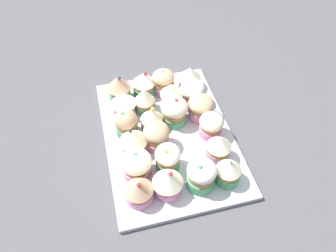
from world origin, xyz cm
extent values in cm
cube|color=#4C4C51|center=(0.00, 0.00, -1.50)|extent=(180.00, 180.00, 3.00)
cube|color=silver|center=(0.00, 0.00, 0.60)|extent=(43.06, 30.60, 1.20)
cylinder|color=#4C9E6B|center=(-15.53, -9.29, 2.50)|extent=(5.35, 5.35, 2.61)
cylinder|color=#AD7F51|center=(-15.53, -9.29, 4.45)|extent=(5.09, 5.09, 1.29)
cone|color=#F4EDC6|center=(-15.53, -9.29, 6.50)|extent=(5.42, 5.42, 2.81)
sphere|color=#4CB266|center=(-15.51, -9.31, 7.81)|extent=(0.65, 0.65, 0.65)
cylinder|color=pink|center=(-9.32, -9.35, 2.59)|extent=(5.55, 5.55, 2.78)
cylinder|color=#AD7F51|center=(-9.32, -9.35, 4.59)|extent=(5.28, 5.28, 1.23)
cone|color=#F4EDC6|center=(-9.32, -9.35, 6.75)|extent=(5.62, 5.62, 3.10)
cylinder|color=pink|center=(-2.41, -9.99, 2.34)|extent=(5.50, 5.50, 2.28)
cylinder|color=#AD7F51|center=(-2.41, -9.99, 3.99)|extent=(4.92, 4.92, 1.03)
ellipsoid|color=#F4EDC6|center=(-2.41, -9.99, 5.65)|extent=(5.81, 5.81, 3.79)
sphere|color=#EAD64C|center=(-1.84, -10.12, 7.44)|extent=(0.67, 0.67, 0.67)
cylinder|color=pink|center=(3.63, -9.27, 2.51)|extent=(5.76, 5.76, 2.62)
cylinder|color=#AD7F51|center=(3.63, -9.27, 4.37)|extent=(5.38, 5.38, 1.09)
ellipsoid|color=tan|center=(3.63, -9.27, 5.90)|extent=(6.35, 6.35, 3.30)
cylinder|color=pink|center=(9.04, -8.75, 2.34)|extent=(5.98, 5.98, 2.29)
cylinder|color=#AD7F51|center=(9.04, -8.75, 4.13)|extent=(5.52, 5.52, 1.28)
ellipsoid|color=white|center=(9.04, -8.75, 6.05)|extent=(6.37, 6.37, 4.30)
cylinder|color=pink|center=(14.88, -9.82, 2.38)|extent=(5.59, 5.59, 2.36)
cylinder|color=#AD7F51|center=(14.88, -9.82, 4.09)|extent=(4.97, 4.97, 1.07)
cone|color=#F4EDC6|center=(14.88, -9.82, 6.33)|extent=(6.04, 6.04, 3.40)
cylinder|color=#4C9E6B|center=(-15.19, -3.36, 2.60)|extent=(6.11, 6.11, 2.80)
cylinder|color=#AD7F51|center=(-15.19, -3.36, 4.70)|extent=(5.43, 5.43, 1.41)
ellipsoid|color=white|center=(-15.19, -3.36, 6.55)|extent=(6.24, 6.24, 3.79)
sphere|color=#4CB266|center=(-15.40, -2.80, 8.29)|extent=(1.05, 1.05, 1.05)
cylinder|color=#4C9E6B|center=(3.75, -2.52, 2.41)|extent=(6.19, 6.19, 2.42)
cylinder|color=#AD7F51|center=(3.75, -2.52, 4.27)|extent=(5.64, 5.64, 1.31)
ellipsoid|color=#F4EDC6|center=(3.75, -2.52, 6.24)|extent=(6.62, 6.62, 4.37)
sphere|color=red|center=(3.76, -3.01, 8.27)|extent=(1.02, 1.02, 1.02)
cylinder|color=pink|center=(9.78, -3.50, 2.43)|extent=(5.79, 5.79, 2.47)
cylinder|color=#AD7F51|center=(9.78, -3.50, 4.27)|extent=(5.51, 5.51, 1.20)
cone|color=#F4EDC6|center=(9.78, -3.50, 6.52)|extent=(6.17, 6.17, 3.30)
cylinder|color=pink|center=(15.14, -2.53, 2.38)|extent=(5.92, 5.92, 2.36)
cylinder|color=#AD7F51|center=(15.14, -2.53, 4.36)|extent=(5.47, 5.47, 1.60)
ellipsoid|color=tan|center=(15.14, -2.53, 6.17)|extent=(5.96, 5.96, 3.39)
sphere|color=pink|center=(15.43, -2.44, 7.73)|extent=(0.92, 0.92, 0.92)
cylinder|color=pink|center=(-15.13, 3.86, 2.44)|extent=(5.81, 5.81, 2.49)
cylinder|color=#AD7F51|center=(-15.13, 3.86, 4.26)|extent=(5.23, 5.23, 1.15)
cone|color=#F4EDC6|center=(-15.13, 3.86, 6.70)|extent=(6.48, 6.48, 3.72)
sphere|color=red|center=(-15.45, 3.30, 8.42)|extent=(0.87, 0.87, 0.87)
cylinder|color=#4C9E6B|center=(-9.24, 2.38, 2.56)|extent=(5.40, 5.40, 2.72)
cylinder|color=#AD7F51|center=(-9.24, 2.38, 4.48)|extent=(5.11, 5.11, 1.11)
ellipsoid|color=white|center=(-9.24, 2.38, 6.19)|extent=(5.65, 5.65, 3.85)
sphere|color=#EAD64C|center=(-9.80, 2.92, 7.97)|extent=(0.97, 0.97, 0.97)
cylinder|color=pink|center=(-2.54, 3.38, 2.35)|extent=(5.91, 5.91, 2.31)
cylinder|color=#AD7F51|center=(-2.54, 3.38, 4.22)|extent=(5.32, 5.32, 1.43)
ellipsoid|color=tan|center=(-2.54, 3.38, 6.10)|extent=(6.09, 6.09, 3.90)
cylinder|color=pink|center=(2.85, 3.35, 2.36)|extent=(5.39, 5.39, 2.33)
cylinder|color=#AD7F51|center=(2.85, 3.35, 4.06)|extent=(4.84, 4.84, 1.07)
cone|color=#F4EDC6|center=(2.85, 3.35, 6.15)|extent=(5.41, 5.41, 3.10)
sphere|color=#EAD64C|center=(3.17, 2.94, 7.54)|extent=(1.03, 1.03, 1.03)
cylinder|color=#4C9E6B|center=(9.41, 3.74, 2.31)|extent=(5.26, 5.26, 2.22)
cylinder|color=#AD7F51|center=(9.41, 3.74, 3.96)|extent=(5.03, 5.03, 1.08)
cone|color=#F4EDC6|center=(9.41, 3.74, 6.46)|extent=(5.28, 5.28, 3.91)
cylinder|color=#4C9E6B|center=(15.50, 2.67, 2.43)|extent=(6.07, 6.07, 2.46)
cylinder|color=#AD7F51|center=(15.50, 2.67, 4.34)|extent=(5.64, 5.64, 1.35)
cone|color=white|center=(15.50, 2.67, 6.62)|extent=(6.09, 6.09, 3.21)
sphere|color=red|center=(15.51, 2.22, 8.07)|extent=(0.98, 0.98, 0.98)
cylinder|color=pink|center=(-15.39, 9.95, 2.43)|extent=(5.73, 5.73, 2.46)
cylinder|color=#AD7F51|center=(-15.39, 9.95, 4.19)|extent=(5.47, 5.47, 1.07)
cone|color=tan|center=(-15.39, 9.95, 6.27)|extent=(6.02, 6.02, 3.08)
sphere|color=red|center=(-15.92, 9.87, 7.68)|extent=(0.87, 0.87, 0.87)
cylinder|color=pink|center=(-9.30, 9.31, 2.37)|extent=(6.20, 6.20, 2.33)
cylinder|color=#AD7F51|center=(-9.30, 9.31, 4.11)|extent=(5.65, 5.65, 1.15)
ellipsoid|color=#F4EDC6|center=(-9.30, 9.31, 5.94)|extent=(6.75, 6.75, 4.19)
sphere|color=#4CB266|center=(-8.84, 9.23, 7.91)|extent=(0.83, 0.83, 0.83)
cylinder|color=pink|center=(-2.77, 8.80, 2.35)|extent=(6.05, 6.05, 2.30)
cylinder|color=#AD7F51|center=(-2.77, 8.80, 4.09)|extent=(5.72, 5.72, 1.17)
cone|color=#F4EDC6|center=(-2.77, 8.80, 6.40)|extent=(6.53, 6.53, 3.44)
sphere|color=#333338|center=(-2.47, 9.19, 8.00)|extent=(0.81, 0.81, 0.81)
cylinder|color=#4C9E6B|center=(2.85, 9.58, 2.43)|extent=(5.38, 5.38, 2.46)
cylinder|color=#AD7F51|center=(2.85, 9.58, 4.20)|extent=(4.79, 4.79, 1.08)
ellipsoid|color=tan|center=(2.85, 9.58, 6.04)|extent=(5.56, 5.56, 4.34)
sphere|color=#4CB266|center=(2.93, 10.05, 8.08)|extent=(0.91, 0.91, 0.91)
cylinder|color=pink|center=(9.46, 9.12, 2.44)|extent=(5.81, 5.81, 2.48)
cylinder|color=#AD7F51|center=(9.46, 9.12, 4.25)|extent=(5.35, 5.35, 1.13)
cone|color=white|center=(9.46, 9.12, 6.45)|extent=(6.46, 6.46, 3.28)
cylinder|color=#4C9E6B|center=(14.85, 9.41, 2.57)|extent=(5.69, 5.69, 2.75)
cylinder|color=#AD7F51|center=(14.85, 9.41, 4.62)|extent=(5.26, 5.26, 1.34)
cone|color=tan|center=(14.85, 9.41, 7.09)|extent=(6.23, 6.23, 3.60)
sphere|color=#333338|center=(14.53, 8.99, 8.77)|extent=(0.80, 0.80, 0.80)
camera|label=1|loc=(-47.65, 11.97, 62.63)|focal=34.29mm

